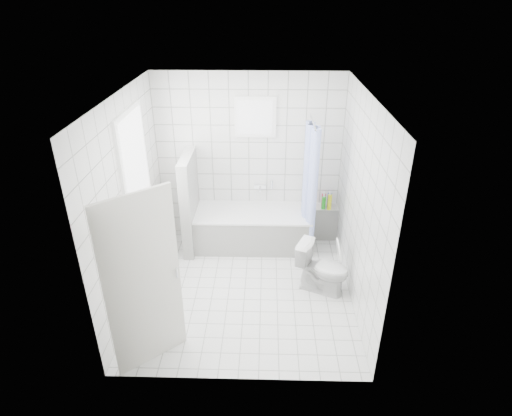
{
  "coord_description": "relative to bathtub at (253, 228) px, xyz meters",
  "views": [
    {
      "loc": [
        0.27,
        -4.62,
        3.65
      ],
      "look_at": [
        0.14,
        0.35,
        1.05
      ],
      "focal_mm": 30.0,
      "sensor_mm": 36.0,
      "label": 1
    }
  ],
  "objects": [
    {
      "name": "door",
      "position": [
        -1.02,
        -2.35,
        0.71
      ],
      "size": [
        0.63,
        0.55,
        2.0
      ],
      "primitive_type": "cube",
      "rotation": [
        0.0,
        0.0,
        -0.86
      ],
      "color": "silver",
      "rests_on": "ground"
    },
    {
      "name": "wall_right",
      "position": [
        1.33,
        -1.12,
        1.01
      ],
      "size": [
        0.02,
        3.0,
        2.6
      ],
      "primitive_type": "cube",
      "color": "white",
      "rests_on": "ground"
    },
    {
      "name": "window_left",
      "position": [
        -1.43,
        -0.82,
        1.31
      ],
      "size": [
        0.01,
        0.9,
        1.4
      ],
      "primitive_type": "cube",
      "color": "white",
      "rests_on": "wall_left"
    },
    {
      "name": "shower_curtain",
      "position": [
        0.82,
        -0.16,
        0.81
      ],
      "size": [
        0.14,
        0.48,
        1.78
      ],
      "primitive_type": null,
      "color": "#4F67E8",
      "rests_on": "curtain_rod"
    },
    {
      "name": "sill_bottles",
      "position": [
        -1.37,
        -0.91,
        0.74
      ],
      "size": [
        0.17,
        0.79,
        0.33
      ],
      "color": "#30CADC",
      "rests_on": "window_sill"
    },
    {
      "name": "bathtub",
      "position": [
        0.0,
        0.0,
        0.0
      ],
      "size": [
        1.76,
        0.77,
        0.58
      ],
      "color": "white",
      "rests_on": "ground"
    },
    {
      "name": "ceiling",
      "position": [
        -0.07,
        -1.12,
        2.31
      ],
      "size": [
        3.0,
        3.0,
        0.0
      ],
      "primitive_type": "plane",
      "rotation": [
        3.14,
        0.0,
        0.0
      ],
      "color": "white",
      "rests_on": "ground"
    },
    {
      "name": "tiled_ledge",
      "position": [
        1.14,
        0.25,
        -0.02
      ],
      "size": [
        0.4,
        0.24,
        0.55
      ],
      "primitive_type": "cube",
      "color": "white",
      "rests_on": "ground"
    },
    {
      "name": "wall_front",
      "position": [
        -0.07,
        -2.62,
        1.01
      ],
      "size": [
        2.8,
        0.02,
        2.6
      ],
      "primitive_type": "cube",
      "color": "white",
      "rests_on": "ground"
    },
    {
      "name": "ledge_bottles",
      "position": [
        1.14,
        0.22,
        0.37
      ],
      "size": [
        0.16,
        0.16,
        0.25
      ],
      "color": "#1642B6",
      "rests_on": "tiled_ledge"
    },
    {
      "name": "tub_faucet",
      "position": [
        0.1,
        0.33,
        0.56
      ],
      "size": [
        0.18,
        0.06,
        0.06
      ],
      "primitive_type": "cube",
      "color": "silver",
      "rests_on": "wall_back"
    },
    {
      "name": "ground",
      "position": [
        -0.07,
        -1.12,
        -0.29
      ],
      "size": [
        3.0,
        3.0,
        0.0
      ],
      "primitive_type": "plane",
      "color": "white",
      "rests_on": "ground"
    },
    {
      "name": "window_back",
      "position": [
        0.03,
        0.33,
        1.66
      ],
      "size": [
        0.5,
        0.01,
        0.5
      ],
      "primitive_type": "cube",
      "color": "white",
      "rests_on": "wall_back"
    },
    {
      "name": "window_sill",
      "position": [
        -1.38,
        -0.82,
        0.57
      ],
      "size": [
        0.18,
        1.02,
        0.08
      ],
      "primitive_type": "cube",
      "color": "white",
      "rests_on": "wall_left"
    },
    {
      "name": "wall_back",
      "position": [
        -0.07,
        0.38,
        1.01
      ],
      "size": [
        2.8,
        0.02,
        2.6
      ],
      "primitive_type": "cube",
      "color": "white",
      "rests_on": "ground"
    },
    {
      "name": "partition_wall",
      "position": [
        -0.95,
        -0.05,
        0.46
      ],
      "size": [
        0.15,
        0.85,
        1.5
      ],
      "primitive_type": "cube",
      "color": "white",
      "rests_on": "ground"
    },
    {
      "name": "curtain_rod",
      "position": [
        0.82,
        -0.02,
        1.71
      ],
      "size": [
        0.02,
        0.8,
        0.02
      ],
      "primitive_type": "cylinder",
      "rotation": [
        1.57,
        0.0,
        0.0
      ],
      "color": "silver",
      "rests_on": "wall_back"
    },
    {
      "name": "toilet",
      "position": [
        0.96,
        -1.11,
        0.05
      ],
      "size": [
        0.78,
        0.63,
        0.69
      ],
      "primitive_type": "imported",
      "rotation": [
        0.0,
        0.0,
        1.15
      ],
      "color": "white",
      "rests_on": "ground"
    },
    {
      "name": "wall_left",
      "position": [
        -1.47,
        -1.12,
        1.01
      ],
      "size": [
        0.02,
        3.0,
        2.6
      ],
      "primitive_type": "cube",
      "color": "white",
      "rests_on": "ground"
    }
  ]
}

